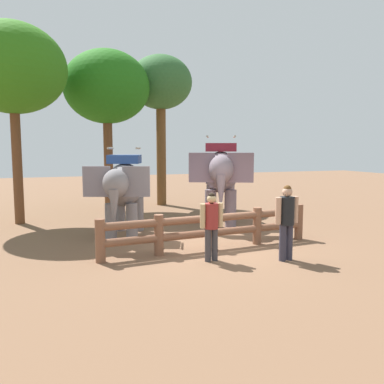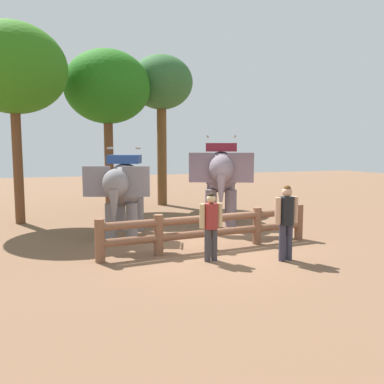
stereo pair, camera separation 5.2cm
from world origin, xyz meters
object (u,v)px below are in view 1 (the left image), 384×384
Objects in this scene: log_fence at (211,227)px; tourist_man_in_blue at (287,217)px; elephant_near_left at (124,187)px; tourist_woman_in_black at (211,222)px; tree_back_center at (13,69)px; elephant_center at (221,174)px; tree_far_right at (161,85)px; tree_far_left at (107,88)px.

log_fence is 2.11m from tourist_man_in_blue.
elephant_near_left is 1.97× the size of tourist_woman_in_black.
elephant_near_left is at bearing -46.96° from tree_back_center.
log_fence is 1.87× the size of elephant_near_left.
log_fence is at bearing -47.99° from tree_back_center.
tree_back_center reaches higher than elephant_center.
tourist_woman_in_black is 0.24× the size of tree_far_right.
tree_far_left reaches higher than tourist_woman_in_black.
elephant_near_left is at bearing 114.79° from tourist_woman_in_black.
elephant_center is at bearing -18.70° from tree_back_center.
tree_far_right is at bearing 83.66° from log_fence.
log_fence is 1.63× the size of elephant_center.
elephant_center is 8.16m from tree_back_center.
tree_far_right is at bearing 65.49° from elephant_near_left.
elephant_near_left reaches higher than tourist_man_in_blue.
elephant_center is 6.55m from tree_far_right.
elephant_near_left is at bearing -93.03° from tree_far_left.
tree_back_center is at bearing 161.30° from elephant_center.
tourist_man_in_blue is 10.79m from tree_far_left.
log_fence is at bearing 129.99° from tourist_man_in_blue.
elephant_near_left is 1.78× the size of tourist_man_in_blue.
elephant_center is (3.69, 1.10, 0.24)m from elephant_near_left.
elephant_center is at bearing 84.97° from tourist_man_in_blue.
elephant_center is 5.02m from tourist_man_in_blue.
elephant_center is 0.54× the size of tree_far_left.
elephant_center is at bearing -81.25° from tree_far_right.
log_fence is at bearing -49.60° from elephant_near_left.
tree_far_right reaches higher than tree_far_left.
tourist_woman_in_black is at bearing -116.20° from elephant_center.
tourist_woman_in_black is 0.90× the size of tourist_man_in_blue.
elephant_center is 2.04× the size of tourist_man_in_blue.
log_fence is at bearing -78.30° from tree_far_left.
tree_back_center is at bearing 133.04° from elephant_near_left.
tree_back_center reaches higher than tourist_man_in_blue.
tourist_woman_in_black reaches higher than log_fence.
elephant_center is at bearing 16.63° from elephant_near_left.
tree_far_left is (-1.23, 8.93, 4.33)m from tourist_woman_in_black.
tourist_man_in_blue is 11.17m from tree_far_right.
log_fence is 3.98m from elephant_center.
elephant_center is 0.53× the size of tree_back_center.
elephant_near_left is 6.12m from tree_back_center.
log_fence is 9.33m from tree_far_left.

